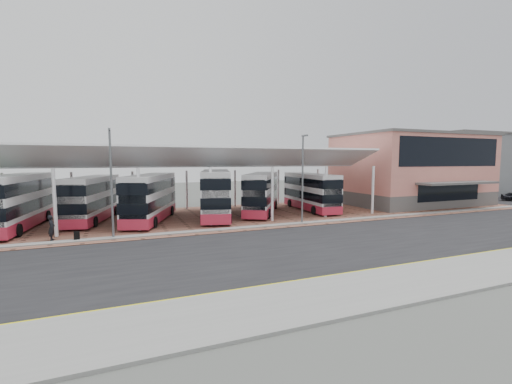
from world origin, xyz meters
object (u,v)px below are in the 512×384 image
(bus_0, at_px, (16,202))
(bus_3, at_px, (216,194))
(bus_1, at_px, (93,199))
(bus_2, at_px, (151,198))
(terminal, at_px, (410,169))
(bus_5, at_px, (310,192))
(pedestrian, at_px, (52,228))
(bus_4, at_px, (262,193))

(bus_0, distance_m, bus_3, 17.16)
(bus_1, distance_m, bus_2, 5.52)
(terminal, relative_size, bus_0, 1.63)
(terminal, height_order, bus_5, terminal)
(bus_1, xyz_separation_m, pedestrian, (-2.28, -7.64, -1.19))
(bus_3, distance_m, bus_4, 5.29)
(pedestrian, bearing_deg, bus_4, -73.42)
(bus_1, height_order, bus_5, bus_1)
(bus_4, distance_m, pedestrian, 20.05)
(bus_3, bearing_deg, bus_1, -174.10)
(bus_2, height_order, bus_3, bus_3)
(bus_1, relative_size, bus_5, 1.01)
(pedestrian, bearing_deg, terminal, -81.93)
(bus_5, height_order, pedestrian, bus_5)
(pedestrian, bearing_deg, bus_0, 28.94)
(bus_0, bearing_deg, terminal, 7.50)
(bus_0, bearing_deg, bus_5, 6.92)
(bus_2, xyz_separation_m, pedestrian, (-7.38, -5.55, -1.28))
(bus_0, xyz_separation_m, bus_2, (10.75, -0.26, -0.08))
(terminal, distance_m, bus_0, 44.53)
(bus_4, bearing_deg, bus_1, -154.08)
(terminal, height_order, bus_1, terminal)
(bus_1, height_order, bus_3, bus_3)
(bus_4, bearing_deg, bus_3, -143.79)
(bus_3, bearing_deg, bus_2, -163.38)
(terminal, bearing_deg, pedestrian, -170.72)
(bus_1, distance_m, pedestrian, 8.06)
(bus_0, height_order, bus_3, bus_3)
(bus_2, relative_size, bus_4, 1.06)
(terminal, bearing_deg, bus_2, -178.01)
(bus_0, height_order, bus_1, bus_0)
(bus_4, height_order, pedestrian, bus_4)
(bus_3, distance_m, bus_5, 11.43)
(pedestrian, bearing_deg, bus_3, -68.94)
(bus_3, bearing_deg, pedestrian, -142.01)
(bus_5, bearing_deg, pedestrian, -161.46)
(terminal, xyz_separation_m, pedestrian, (-41.09, -6.72, -3.68))
(bus_3, bearing_deg, bus_5, 17.99)
(bus_2, distance_m, pedestrian, 9.32)
(terminal, relative_size, pedestrian, 10.03)
(bus_1, relative_size, bus_2, 0.97)
(bus_0, xyz_separation_m, bus_1, (5.65, 1.84, -0.17))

